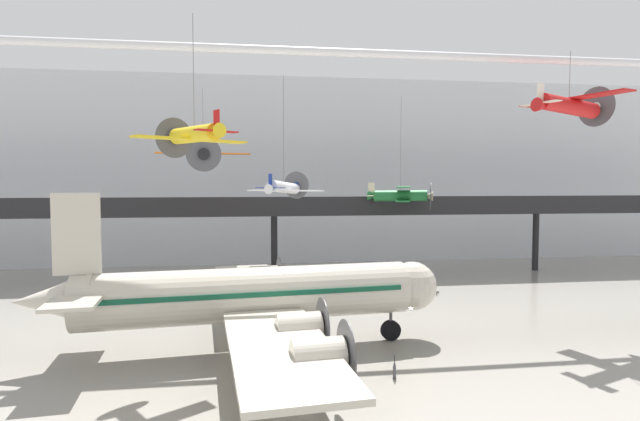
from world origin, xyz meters
TOP-DOWN VIEW (x-y plane):
  - ground_plane at (0.00, 0.00)m, footprint 260.00×260.00m
  - hangar_back_wall at (0.00, 38.46)m, footprint 140.00×3.00m
  - mezzanine_walkway at (0.00, 27.16)m, footprint 110.00×3.20m
  - ceiling_truss_beam at (0.00, 10.12)m, footprint 120.00×0.60m
  - airliner_silver_main at (-2.71, 4.60)m, footprint 25.12×28.70m
  - suspended_plane_orange_highwing at (-6.87, 23.13)m, footprint 8.79×7.18m
  - suspended_plane_red_highwing at (19.22, 6.43)m, footprint 6.75×7.89m
  - suspended_plane_white_twin at (0.29, 15.96)m, footprint 6.33×5.68m
  - suspended_plane_green_biplane at (12.76, 24.04)m, footprint 6.94×8.16m
  - suspended_plane_yellow_lowwing at (-5.39, 2.04)m, footprint 5.89×5.41m
  - info_sign_pedestal at (4.98, -0.56)m, footprint 0.27×0.75m

SIDE VIEW (x-z plane):
  - ground_plane at x=0.00m, z-range 0.00..0.00m
  - info_sign_pedestal at x=4.98m, z-range -0.17..1.08m
  - airliner_silver_main at x=-2.71m, z-range -1.40..8.27m
  - mezzanine_walkway at x=0.00m, z-range 2.75..11.49m
  - suspended_plane_green_biplane at x=12.76m, z-range 3.11..14.69m
  - suspended_plane_white_twin at x=0.29m, z-range 4.70..14.90m
  - hangar_back_wall at x=0.00m, z-range 0.00..23.33m
  - suspended_plane_orange_highwing at x=-6.87m, z-range 8.47..16.41m
  - suspended_plane_yellow_lowwing at x=-5.39m, z-range 9.04..16.54m
  - suspended_plane_red_highwing at x=19.22m, z-range 13.02..17.99m
  - ceiling_truss_beam at x=0.00m, z-range 19.18..19.78m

